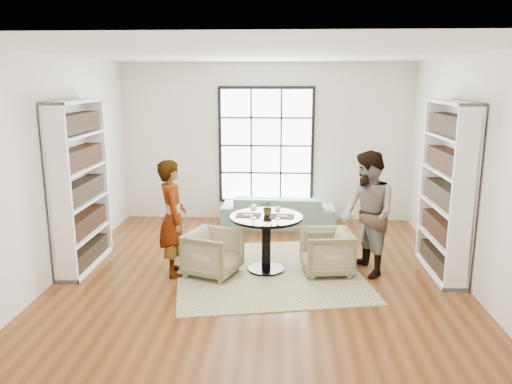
# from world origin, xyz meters

# --- Properties ---
(ground) EXTENTS (6.00, 6.00, 0.00)m
(ground) POSITION_xyz_m (0.00, 0.00, 0.00)
(ground) COLOR brown
(room_shell) EXTENTS (6.00, 6.01, 6.00)m
(room_shell) POSITION_xyz_m (0.00, 0.54, 1.26)
(room_shell) COLOR silver
(room_shell) RESTS_ON ground
(rug) EXTENTS (2.96, 2.96, 0.01)m
(rug) POSITION_xyz_m (0.12, 0.18, 0.01)
(rug) COLOR tan
(rug) RESTS_ON ground
(pedestal_table) EXTENTS (1.02, 1.02, 0.81)m
(pedestal_table) POSITION_xyz_m (0.09, 0.23, 0.59)
(pedestal_table) COLOR black
(pedestal_table) RESTS_ON ground
(sofa) EXTENTS (2.09, 0.87, 0.60)m
(sofa) POSITION_xyz_m (0.25, 2.45, 0.30)
(sofa) COLOR gray
(sofa) RESTS_ON ground
(armchair_left) EXTENTS (0.88, 0.87, 0.63)m
(armchair_left) POSITION_xyz_m (-0.64, 0.05, 0.32)
(armchair_left) COLOR tan
(armchair_left) RESTS_ON ground
(armchair_right) EXTENTS (0.76, 0.75, 0.62)m
(armchair_right) POSITION_xyz_m (0.94, 0.19, 0.31)
(armchair_right) COLOR tan
(armchair_right) RESTS_ON ground
(person_left) EXTENTS (0.54, 0.68, 1.62)m
(person_left) POSITION_xyz_m (-1.19, 0.05, 0.81)
(person_left) COLOR gray
(person_left) RESTS_ON ground
(person_right) EXTENTS (0.90, 1.02, 1.74)m
(person_right) POSITION_xyz_m (1.49, 0.19, 0.87)
(person_right) COLOR gray
(person_right) RESTS_ON ground
(placemat_left) EXTENTS (0.36, 0.28, 0.01)m
(placemat_left) POSITION_xyz_m (-0.15, 0.23, 0.82)
(placemat_left) COLOR black
(placemat_left) RESTS_ON pedestal_table
(placemat_right) EXTENTS (0.36, 0.28, 0.01)m
(placemat_right) POSITION_xyz_m (0.31, 0.20, 0.82)
(placemat_right) COLOR black
(placemat_right) RESTS_ON pedestal_table
(cutlery_left) EXTENTS (0.15, 0.23, 0.01)m
(cutlery_left) POSITION_xyz_m (-0.15, 0.23, 0.82)
(cutlery_left) COLOR silver
(cutlery_left) RESTS_ON placemat_left
(cutlery_right) EXTENTS (0.15, 0.23, 0.01)m
(cutlery_right) POSITION_xyz_m (0.31, 0.20, 0.82)
(cutlery_right) COLOR silver
(cutlery_right) RESTS_ON placemat_right
(wine_glass_left) EXTENTS (0.09, 0.09, 0.20)m
(wine_glass_left) POSITION_xyz_m (-0.08, 0.09, 0.96)
(wine_glass_left) COLOR silver
(wine_glass_left) RESTS_ON pedestal_table
(wine_glass_right) EXTENTS (0.08, 0.08, 0.17)m
(wine_glass_right) POSITION_xyz_m (0.25, 0.10, 0.94)
(wine_glass_right) COLOR silver
(wine_glass_right) RESTS_ON pedestal_table
(flower_centerpiece) EXTENTS (0.21, 0.19, 0.22)m
(flower_centerpiece) POSITION_xyz_m (0.12, 0.30, 0.92)
(flower_centerpiece) COLOR gray
(flower_centerpiece) RESTS_ON pedestal_table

